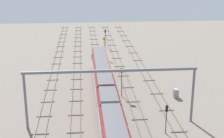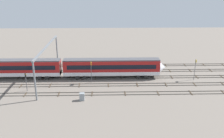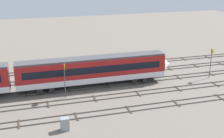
{
  "view_description": "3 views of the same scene",
  "coord_description": "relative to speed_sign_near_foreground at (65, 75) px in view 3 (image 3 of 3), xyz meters",
  "views": [
    {
      "loc": [
        -59.8,
        3.5,
        22.97
      ],
      "look_at": [
        1.5,
        -1.99,
        3.37
      ],
      "focal_mm": 54.28,
      "sensor_mm": 36.0,
      "label": 1
    },
    {
      "loc": [
        -0.48,
        -59.08,
        23.03
      ],
      "look_at": [
        0.99,
        0.4,
        2.19
      ],
      "focal_mm": 39.83,
      "sensor_mm": 36.0,
      "label": 2
    },
    {
      "loc": [
        -9.14,
        -45.18,
        18.7
      ],
      "look_at": [
        4.37,
        0.94,
        2.36
      ],
      "focal_mm": 48.74,
      "sensor_mm": 36.0,
      "label": 3
    }
  ],
  "objects": [
    {
      "name": "relay_cabinet",
      "position": [
        -1.43,
        -9.46,
        -2.72
      ],
      "size": [
        1.05,
        0.85,
        1.58
      ],
      "color": "gray",
      "rests_on": "ground"
    },
    {
      "name": "track_second_far",
      "position": [
        4.07,
        8.06,
        -3.45
      ],
      "size": [
        130.28,
        2.4,
        0.16
      ],
      "color": "#59544C",
      "rests_on": "ground"
    },
    {
      "name": "track_with_train",
      "position": [
        4.07,
        3.2,
        -3.45
      ],
      "size": [
        130.28,
        2.4,
        0.16
      ],
      "color": "#59544C",
      "rests_on": "ground"
    },
    {
      "name": "track_far_background",
      "position": [
        4.07,
        12.91,
        -3.45
      ],
      "size": [
        130.28,
        2.4,
        0.16
      ],
      "color": "#59544C",
      "rests_on": "ground"
    },
    {
      "name": "ground_plane",
      "position": [
        4.07,
        3.2,
        -3.52
      ],
      "size": [
        146.28,
        146.28,
        0.0
      ],
      "primitive_type": "plane",
      "color": "slate"
    },
    {
      "name": "track_near_foreground",
      "position": [
        4.07,
        -6.51,
        -3.44
      ],
      "size": [
        130.28,
        2.4,
        0.16
      ],
      "color": "#59544C",
      "rests_on": "ground"
    },
    {
      "name": "track_second_near",
      "position": [
        4.07,
        -1.65,
        -3.44
      ],
      "size": [
        130.28,
        2.4,
        0.16
      ],
      "color": "#59544C",
      "rests_on": "ground"
    },
    {
      "name": "speed_sign_near_foreground",
      "position": [
        0.0,
        0.0,
        0.0
      ],
      "size": [
        0.14,
        0.99,
        5.34
      ],
      "color": "#4C4C51",
      "rests_on": "ground"
    },
    {
      "name": "speed_sign_far_trackside",
      "position": [
        25.49,
        1.36,
        -0.16
      ],
      "size": [
        0.14,
        0.85,
        5.27
      ],
      "color": "#4C4C51",
      "rests_on": "ground"
    }
  ]
}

